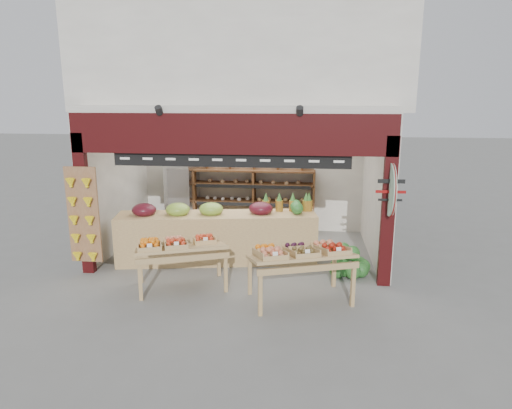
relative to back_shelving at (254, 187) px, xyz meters
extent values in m
plane|color=slate|center=(-0.07, -1.96, -1.14)|extent=(60.00, 60.00, 0.00)
cube|color=silver|center=(-0.07, 0.33, 0.36)|extent=(5.76, 0.18, 3.00)
cube|color=silver|center=(-2.86, -1.36, 0.36)|extent=(0.18, 3.38, 3.00)
cube|color=silver|center=(2.72, -1.36, 0.36)|extent=(0.18, 3.38, 3.00)
cube|color=silver|center=(-0.07, -1.36, 1.92)|extent=(5.76, 3.38, 0.12)
cube|color=silver|center=(-0.07, -0.26, 3.06)|extent=(6.36, 4.60, 2.40)
cube|color=#320809|center=(-0.07, -3.01, 1.51)|extent=(5.70, 0.14, 0.70)
cube|color=#320809|center=(-2.82, -3.01, 0.19)|extent=(0.22, 0.14, 2.65)
cube|color=#320809|center=(2.68, -3.01, 0.19)|extent=(0.22, 0.14, 2.65)
cube|color=black|center=(-0.07, -2.98, 1.06)|extent=(4.20, 0.05, 0.26)
cylinder|color=white|center=(0.03, -2.91, 1.31)|extent=(0.34, 0.05, 0.34)
cube|color=#9A6D46|center=(-2.80, -3.10, 0.01)|extent=(0.60, 0.04, 1.80)
cylinder|color=#A3CDB3|center=(2.68, -3.10, 0.61)|extent=(0.04, 0.90, 0.90)
cylinder|color=maroon|center=(2.68, -3.12, 0.61)|extent=(0.01, 0.92, 0.92)
cube|color=brown|center=(-1.45, 0.00, -0.36)|extent=(0.05, 0.48, 1.54)
cube|color=brown|center=(0.00, 0.00, -0.36)|extent=(0.05, 0.48, 1.54)
cube|color=brown|center=(1.45, 0.00, -0.36)|extent=(0.05, 0.48, 1.54)
cube|color=brown|center=(0.00, 0.00, -0.80)|extent=(2.89, 0.48, 0.04)
cube|color=brown|center=(0.00, 0.00, -0.36)|extent=(2.89, 0.48, 0.04)
cube|color=brown|center=(0.00, 0.00, 0.07)|extent=(2.89, 0.48, 0.04)
cube|color=brown|center=(0.00, 0.00, 0.41)|extent=(2.89, 0.48, 0.04)
cone|color=brown|center=(-1.16, 0.00, 0.55)|extent=(0.32, 0.32, 0.28)
cone|color=brown|center=(-0.58, 0.00, 0.55)|extent=(0.32, 0.32, 0.28)
cone|color=brown|center=(0.00, 0.00, 0.55)|extent=(0.32, 0.32, 0.28)
cone|color=brown|center=(0.58, 0.00, 0.55)|extent=(0.32, 0.32, 0.28)
cone|color=brown|center=(1.16, 0.00, 0.55)|extent=(0.32, 0.32, 0.28)
cube|color=#AFB1B6|center=(-1.77, -0.09, -0.28)|extent=(0.76, 0.76, 1.71)
cube|color=beige|center=(-2.41, -1.04, -0.97)|extent=(0.42, 0.34, 0.33)
cube|color=beige|center=(-2.36, -1.04, -0.66)|extent=(0.38, 0.31, 0.28)
cube|color=#155123|center=(-1.87, -1.20, -1.00)|extent=(0.40, 0.32, 0.28)
cube|color=beige|center=(-1.83, -0.81, -1.01)|extent=(0.36, 0.29, 0.26)
cube|color=tan|center=(-0.50, -2.15, -0.64)|extent=(4.04, 1.40, 0.99)
ellipsoid|color=#59141E|center=(-1.91, -2.38, -0.04)|extent=(0.49, 0.44, 0.26)
ellipsoid|color=#8CB23F|center=(-1.26, -2.27, -0.04)|extent=(0.49, 0.44, 0.26)
ellipsoid|color=#8CB23F|center=(-0.61, -2.17, -0.04)|extent=(0.49, 0.44, 0.26)
ellipsoid|color=#59141E|center=(0.37, -2.01, -0.04)|extent=(0.49, 0.44, 0.26)
cylinder|color=olive|center=(0.46, -1.83, -0.03)|extent=(0.15, 0.15, 0.22)
cylinder|color=olive|center=(0.73, -1.78, -0.03)|extent=(0.15, 0.15, 0.22)
cylinder|color=olive|center=(1.00, -1.74, -0.03)|extent=(0.15, 0.15, 0.22)
cylinder|color=olive|center=(1.27, -1.69, -0.03)|extent=(0.15, 0.15, 0.22)
cylinder|color=olive|center=(1.33, -1.69, -0.03)|extent=(0.15, 0.15, 0.22)
cube|color=tan|center=(-0.86, -3.52, -0.41)|extent=(1.74, 1.33, 0.23)
cube|color=tan|center=(-1.40, -4.11, -0.82)|extent=(0.08, 0.08, 0.62)
cube|color=tan|center=(-0.07, -3.63, -0.82)|extent=(0.08, 0.08, 0.62)
cube|color=tan|center=(-1.65, -3.41, -0.82)|extent=(0.08, 0.08, 0.62)
cube|color=tan|center=(-0.32, -2.93, -0.82)|extent=(0.08, 0.08, 0.62)
cube|color=tan|center=(1.20, -3.81, -0.37)|extent=(1.84, 1.38, 0.24)
cube|color=tan|center=(0.61, -4.43, -0.80)|extent=(0.08, 0.08, 0.66)
cube|color=tan|center=(2.04, -3.95, -0.80)|extent=(0.08, 0.08, 0.66)
cube|color=tan|center=(0.36, -3.68, -0.80)|extent=(0.08, 0.08, 0.66)
cube|color=tan|center=(1.79, -3.20, -0.80)|extent=(0.08, 0.08, 0.66)
sphere|color=#1B511D|center=(2.00, -2.71, -0.99)|extent=(0.29, 0.29, 0.29)
sphere|color=#1B511D|center=(2.31, -2.71, -0.99)|extent=(0.29, 0.29, 0.29)
sphere|color=#1B511D|center=(2.00, -2.40, -0.99)|extent=(0.29, 0.29, 0.29)
sphere|color=#1B511D|center=(2.31, -2.40, -0.99)|extent=(0.29, 0.29, 0.29)
sphere|color=#1B511D|center=(2.16, -2.55, -0.73)|extent=(0.29, 0.29, 0.29)
sphere|color=#1B511D|center=(2.16, -2.81, -0.99)|extent=(0.29, 0.29, 0.29)
sphere|color=#1B511D|center=(1.90, -2.55, -0.99)|extent=(0.29, 0.29, 0.29)
sphere|color=#1B511D|center=(2.00, -2.37, -0.73)|extent=(0.29, 0.29, 0.29)
sphere|color=#1B511D|center=(2.36, -2.52, -0.99)|extent=(0.29, 0.29, 0.29)
sphere|color=#1B511D|center=(1.87, -2.79, -0.99)|extent=(0.29, 0.29, 0.29)
camera|label=1|loc=(1.26, -10.82, 2.15)|focal=32.00mm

